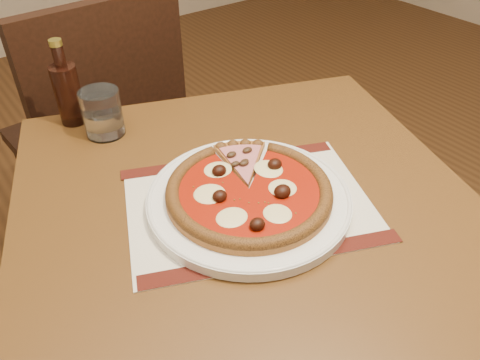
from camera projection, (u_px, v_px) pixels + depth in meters
The scene contains 8 objects.
table at pixel (246, 240), 0.89m from camera, with size 1.03×1.03×0.75m.
chair_far at pixel (103, 128), 1.41m from camera, with size 0.47×0.47×0.94m.
placemat at pixel (249, 203), 0.81m from camera, with size 0.41×0.30×0.00m, color beige.
plate at pixel (249, 199), 0.81m from camera, with size 0.35×0.35×0.02m, color white.
pizza at pixel (249, 190), 0.79m from camera, with size 0.28×0.28×0.04m.
ham_slice at pixel (248, 158), 0.87m from camera, with size 0.11×0.14×0.02m.
water_glass at pixel (102, 113), 0.96m from camera, with size 0.08×0.08×0.10m, color white.
bottle at pixel (68, 91), 0.99m from camera, with size 0.06×0.06×0.19m.
Camera 1 is at (-1.13, -0.34, 1.28)m, focal length 35.00 mm.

